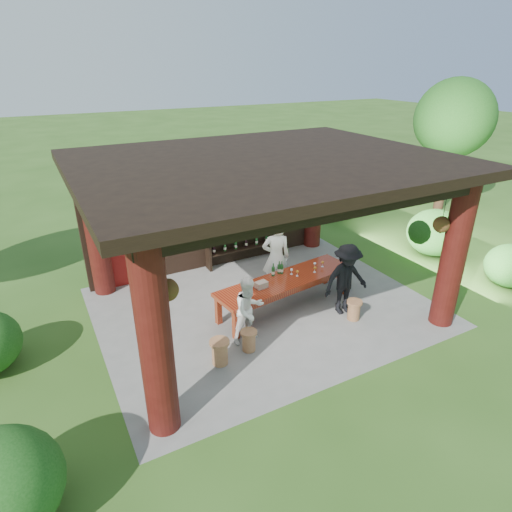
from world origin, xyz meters
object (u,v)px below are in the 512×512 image
wine_shelf (246,227)px  guest_man (346,279)px  tasting_table (286,283)px  guest_woman (249,310)px  stool_near_right (354,309)px  stool_far_left (220,351)px  napkin_basket (261,285)px  host (276,257)px  stool_near_left (249,340)px

wine_shelf → guest_man: (0.72, -3.51, -0.22)m
tasting_table → guest_woman: size_ratio=2.48×
guest_woman → tasting_table: bearing=19.7°
wine_shelf → tasting_table: (-0.36, -2.71, -0.42)m
wine_shelf → stool_near_right: bearing=-79.4°
tasting_table → stool_near_right: tasting_table is taller
stool_far_left → guest_man: guest_man is taller
guest_woman → napkin_basket: guest_woman is taller
stool_far_left → host: bearing=39.1°
tasting_table → napkin_basket: napkin_basket is taller
stool_near_right → host: bearing=115.0°
stool_near_left → napkin_basket: (0.81, 0.95, 0.59)m
stool_near_left → guest_woman: guest_woman is taller
stool_far_left → guest_woman: bearing=26.1°
host → stool_far_left: bearing=61.0°
stool_near_right → napkin_basket: bearing=149.3°
tasting_table → guest_woman: bearing=-151.2°
guest_man → napkin_basket: bearing=162.8°
host → guest_woman: bearing=66.7°
wine_shelf → host: size_ratio=1.28×
tasting_table → guest_woman: guest_woman is taller
wine_shelf → napkin_basket: wine_shelf is taller
guest_woman → wine_shelf: bearing=54.7°
stool_near_right → napkin_basket: (-1.78, 1.06, 0.58)m
wine_shelf → host: bearing=-95.2°
guest_woman → stool_near_right: bearing=-18.8°
stool_near_left → stool_near_right: size_ratio=0.97×
stool_near_right → stool_far_left: stool_far_left is taller
stool_far_left → guest_woman: (0.84, 0.41, 0.45)m
stool_far_left → wine_shelf: bearing=56.7°
host → stool_near_left: bearing=69.0°
tasting_table → stool_far_left: (-2.18, -1.15, -0.36)m
stool_far_left → guest_woman: guest_woman is taller
stool_far_left → host: (2.36, 1.92, 0.66)m
wine_shelf → guest_man: wine_shelf is taller
host → napkin_basket: host is taller
stool_near_left → tasting_table: bearing=34.7°
wine_shelf → napkin_basket: 3.00m
stool_near_right → guest_woman: guest_woman is taller
guest_man → tasting_table: bearing=148.2°
stool_near_right → stool_far_left: 3.26m
stool_near_left → stool_far_left: bearing=-171.2°
wine_shelf → stool_near_right: wine_shelf is taller
wine_shelf → stool_near_right: 4.01m
wine_shelf → host: wine_shelf is taller
stool_near_left → host: size_ratio=0.24×
stool_near_left → stool_far_left: stool_far_left is taller
stool_far_left → guest_man: 3.32m
wine_shelf → stool_far_left: bearing=-123.3°
stool_near_right → stool_near_left: bearing=177.7°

